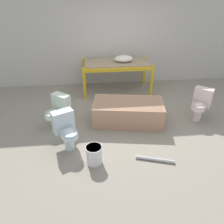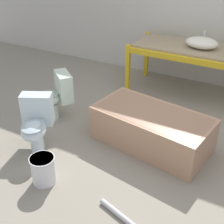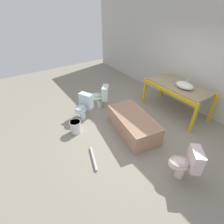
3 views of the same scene
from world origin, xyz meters
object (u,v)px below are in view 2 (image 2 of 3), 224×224
object	(u,v)px
bathtub_main	(152,127)
toilet_far	(36,122)
toilet_extra	(55,95)
bucket_white	(43,169)
sink_basin	(202,43)

from	to	relation	value
bathtub_main	toilet_far	bearing A→B (deg)	-139.64
toilet_extra	bucket_white	bearing A→B (deg)	-20.13
bucket_white	toilet_far	bearing A→B (deg)	134.72
toilet_extra	bucket_white	world-z (taller)	toilet_extra
sink_basin	bathtub_main	size ratio (longest dim) A/B	0.32
sink_basin	bathtub_main	distance (m)	1.82
bathtub_main	bucket_white	distance (m)	1.52
toilet_far	sink_basin	bearing A→B (deg)	33.59
bucket_white	toilet_extra	bearing A→B (deg)	120.77
sink_basin	toilet_extra	bearing A→B (deg)	-134.33
bathtub_main	bucket_white	size ratio (longest dim) A/B	4.74
sink_basin	toilet_far	size ratio (longest dim) A/B	0.71
sink_basin	bathtub_main	xyz separation A→B (m)	(-0.14, -1.68, -0.69)
toilet_far	toilet_extra	bearing A→B (deg)	82.29
sink_basin	toilet_extra	world-z (taller)	sink_basin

